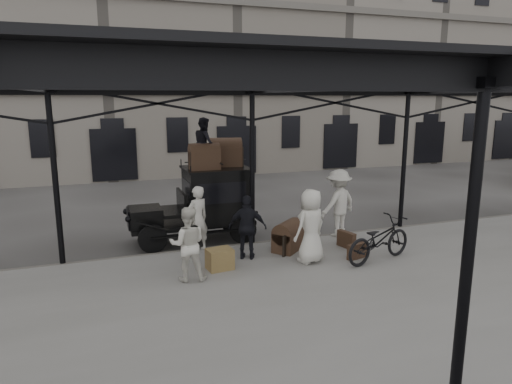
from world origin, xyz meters
TOP-DOWN VIEW (x-y plane):
  - ground at (0.00, 0.00)m, footprint 120.00×120.00m
  - platform at (0.00, -2.00)m, footprint 28.00×8.00m
  - canopy at (0.00, -1.72)m, footprint 22.50×9.00m
  - building_frontage at (0.00, 18.00)m, footprint 64.00×8.00m
  - taxi at (-1.04, 3.18)m, footprint 3.65×1.55m
  - porter_left at (-1.61, 1.80)m, footprint 0.77×0.65m
  - porter_midleft at (-2.24, -0.09)m, footprint 0.94×0.80m
  - porter_centre at (0.87, 0.06)m, footprint 1.06×0.87m
  - porter_official at (-0.54, 0.80)m, footprint 1.05×0.77m
  - porter_right at (2.62, 1.80)m, footprint 1.47×1.14m
  - bicycle at (2.52, -0.46)m, footprint 2.24×1.27m
  - porter_roof at (-1.08, 3.09)m, footprint 0.56×0.72m
  - steamer_trunk_roof_near at (-1.13, 2.94)m, footprint 0.86×0.53m
  - steamer_trunk_roof_far at (-0.38, 3.39)m, footprint 1.05×0.74m
  - steamer_trunk_platform at (0.70, 1.06)m, footprint 1.06×1.02m
  - wicker_hamper at (-1.40, 0.32)m, footprint 0.65×0.52m
  - suitcase_upright at (2.29, 0.73)m, footprint 0.29×0.62m
  - suitcase_flat at (2.11, -0.13)m, footprint 0.62×0.30m

SIDE VIEW (x-z plane):
  - ground at x=0.00m, z-range 0.00..0.00m
  - platform at x=0.00m, z-range 0.00..0.15m
  - suitcase_flat at x=2.11m, z-range 0.15..0.55m
  - suitcase_upright at x=2.29m, z-range 0.15..0.60m
  - wicker_hamper at x=-1.40m, z-range 0.15..0.65m
  - steamer_trunk_platform at x=0.70m, z-range 0.15..0.82m
  - bicycle at x=2.52m, z-range 0.15..1.27m
  - porter_official at x=-0.54m, z-range 0.15..1.81m
  - porter_midleft at x=-2.24m, z-range 0.15..1.85m
  - porter_left at x=-1.61m, z-range 0.15..1.93m
  - porter_centre at x=0.87m, z-range 0.15..2.01m
  - porter_right at x=2.62m, z-range 0.15..2.15m
  - taxi at x=-1.04m, z-range 0.11..2.29m
  - steamer_trunk_roof_near at x=-1.13m, z-range 2.18..2.81m
  - steamer_trunk_roof_far at x=-0.38m, z-range 2.18..2.88m
  - porter_roof at x=-1.08m, z-range 2.18..3.65m
  - canopy at x=0.00m, z-range 2.23..6.97m
  - building_frontage at x=0.00m, z-range 0.00..14.00m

